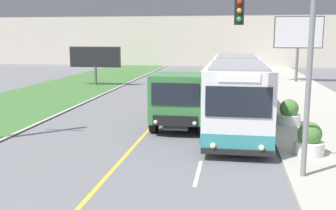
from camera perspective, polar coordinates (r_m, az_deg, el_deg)
city_bus at (r=19.60m, az=9.87°, el=2.05°), size 2.65×12.86×3.17m
dump_truck at (r=18.22m, az=1.91°, el=0.65°), size 2.47×6.25×2.62m
traffic_light_mast at (r=12.01m, az=16.86°, el=6.80°), size 2.28×0.32×5.79m
billboard_large at (r=38.41m, az=18.41°, el=9.70°), size 4.36×0.24×6.04m
billboard_small at (r=34.66m, az=-10.54°, el=6.73°), size 4.53×0.24×3.37m
planter_round_near at (r=14.96m, az=19.82°, el=-4.85°), size 1.06×1.06×1.18m
planter_round_second at (r=19.70m, az=17.13°, el=-1.16°), size 1.11×1.11×1.22m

